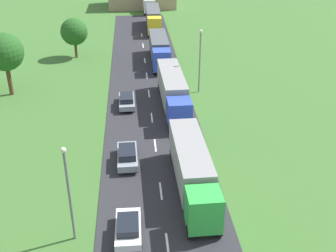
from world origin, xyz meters
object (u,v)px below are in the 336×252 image
(truck_third, at_px, (173,90))
(truck_fourth, at_px, (159,48))
(truck_sixth, at_px, (148,0))
(car_fourth, at_px, (127,155))
(car_third, at_px, (128,228))
(truck_second, at_px, (192,168))
(truck_fifth, at_px, (153,18))
(lamppost_second, at_px, (69,190))
(lamppost_third, at_px, (200,58))
(car_fifth, at_px, (127,100))
(tree_elm, at_px, (4,52))
(tree_pine, at_px, (74,32))

(truck_third, bearing_deg, truck_fourth, 91.54)
(truck_sixth, height_order, car_fourth, truck_sixth)
(truck_sixth, bearing_deg, car_third, -93.77)
(truck_second, bearing_deg, truck_fifth, 90.20)
(lamppost_second, distance_m, lamppost_third, 28.37)
(car_fourth, xyz_separation_m, car_fifth, (-0.04, 12.23, -0.03))
(truck_fourth, bearing_deg, truck_fifth, 89.37)
(car_third, relative_size, lamppost_second, 0.53)
(truck_sixth, height_order, tree_elm, tree_elm)
(lamppost_third, xyz_separation_m, tree_pine, (-16.76, 15.29, -0.44))
(lamppost_third, height_order, tree_elm, lamppost_third)
(truck_third, distance_m, tree_pine, 23.52)
(car_fifth, xyz_separation_m, tree_elm, (-14.25, 4.95, 4.60))
(truck_second, xyz_separation_m, truck_third, (0.04, 16.25, 0.06))
(truck_third, xyz_separation_m, truck_fourth, (-0.43, 16.07, -0.07))
(tree_pine, xyz_separation_m, tree_elm, (-6.50, -14.02, 1.42))
(truck_sixth, bearing_deg, tree_pine, -111.08)
(tree_pine, bearing_deg, truck_second, -69.95)
(truck_fourth, relative_size, car_third, 2.99)
(car_fifth, bearing_deg, lamppost_second, -99.64)
(truck_third, bearing_deg, tree_elm, 164.45)
(lamppost_second, relative_size, lamppost_third, 0.94)
(car_third, relative_size, car_fifth, 0.89)
(truck_second, distance_m, lamppost_second, 10.45)
(truck_fourth, bearing_deg, car_fifth, -107.43)
(truck_fifth, bearing_deg, lamppost_third, -82.86)
(car_fifth, height_order, tree_pine, tree_pine)
(lamppost_third, bearing_deg, tree_pine, 137.63)
(truck_second, height_order, car_fifth, truck_second)
(truck_fourth, xyz_separation_m, car_fifth, (-4.89, -15.57, -1.30))
(lamppost_third, bearing_deg, lamppost_second, -116.60)
(truck_fifth, bearing_deg, tree_pine, -128.86)
(car_fifth, height_order, lamppost_third, lamppost_third)
(truck_second, bearing_deg, truck_fourth, 90.70)
(tree_pine, bearing_deg, truck_fourth, -15.06)
(truck_second, bearing_deg, car_fifth, 107.53)
(truck_third, xyz_separation_m, lamppost_third, (3.69, 4.17, 2.26))
(truck_third, height_order, truck_sixth, truck_sixth)
(truck_third, xyz_separation_m, car_fourth, (-5.28, -11.73, -1.33))
(tree_pine, height_order, tree_elm, tree_elm)
(truck_second, height_order, tree_pine, tree_pine)
(truck_second, distance_m, lamppost_third, 20.89)
(truck_sixth, height_order, car_third, truck_sixth)
(tree_elm, bearing_deg, truck_second, -48.00)
(lamppost_second, bearing_deg, truck_sixth, 83.31)
(tree_elm, bearing_deg, car_fourth, -50.25)
(truck_fourth, distance_m, car_fifth, 16.37)
(car_fifth, relative_size, tree_elm, 0.58)
(car_fourth, bearing_deg, truck_fourth, 80.11)
(truck_fifth, xyz_separation_m, truck_sixth, (-0.16, 16.97, 0.02))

